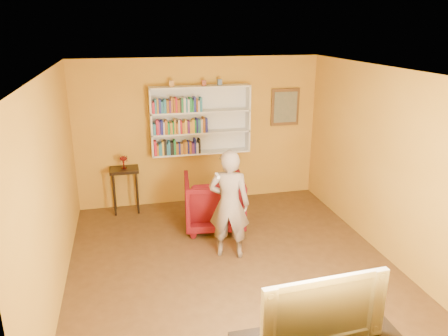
{
  "coord_description": "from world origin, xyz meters",
  "views": [
    {
      "loc": [
        -1.34,
        -5.26,
        3.26
      ],
      "look_at": [
        0.06,
        0.75,
        1.21
      ],
      "focal_mm": 35.0,
      "sensor_mm": 36.0,
      "label": 1
    }
  ],
  "objects_px": {
    "television": "(318,304)",
    "ruby_lustre": "(123,160)",
    "person": "(229,204)",
    "bookshelf": "(200,120)",
    "console_table": "(125,176)",
    "armchair": "(214,202)"
  },
  "relations": [
    {
      "from": "armchair",
      "to": "person",
      "type": "bearing_deg",
      "value": 98.19
    },
    {
      "from": "ruby_lustre",
      "to": "television",
      "type": "relative_size",
      "value": 0.19
    },
    {
      "from": "bookshelf",
      "to": "armchair",
      "type": "height_order",
      "value": "bookshelf"
    },
    {
      "from": "bookshelf",
      "to": "ruby_lustre",
      "type": "bearing_deg",
      "value": -173.52
    },
    {
      "from": "television",
      "to": "console_table",
      "type": "bearing_deg",
      "value": 106.69
    },
    {
      "from": "bookshelf",
      "to": "armchair",
      "type": "xyz_separation_m",
      "value": [
        0.01,
        -1.13,
        -1.15
      ]
    },
    {
      "from": "armchair",
      "to": "television",
      "type": "height_order",
      "value": "television"
    },
    {
      "from": "ruby_lustre",
      "to": "person",
      "type": "xyz_separation_m",
      "value": [
        1.44,
        -1.95,
        -0.18
      ]
    },
    {
      "from": "armchair",
      "to": "television",
      "type": "relative_size",
      "value": 0.84
    },
    {
      "from": "bookshelf",
      "to": "person",
      "type": "bearing_deg",
      "value": -89.14
    },
    {
      "from": "ruby_lustre",
      "to": "bookshelf",
      "type": "bearing_deg",
      "value": 6.48
    },
    {
      "from": "bookshelf",
      "to": "console_table",
      "type": "relative_size",
      "value": 2.19
    },
    {
      "from": "person",
      "to": "television",
      "type": "bearing_deg",
      "value": 114.28
    },
    {
      "from": "console_table",
      "to": "person",
      "type": "height_order",
      "value": "person"
    },
    {
      "from": "television",
      "to": "ruby_lustre",
      "type": "bearing_deg",
      "value": 106.69
    },
    {
      "from": "bookshelf",
      "to": "console_table",
      "type": "bearing_deg",
      "value": -173.52
    },
    {
      "from": "person",
      "to": "bookshelf",
      "type": "bearing_deg",
      "value": -69.13
    },
    {
      "from": "bookshelf",
      "to": "ruby_lustre",
      "type": "distance_m",
      "value": 1.54
    },
    {
      "from": "ruby_lustre",
      "to": "television",
      "type": "bearing_deg",
      "value": -70.13
    },
    {
      "from": "armchair",
      "to": "television",
      "type": "distance_m",
      "value": 3.57
    },
    {
      "from": "armchair",
      "to": "ruby_lustre",
      "type": "bearing_deg",
      "value": -27.13
    },
    {
      "from": "bookshelf",
      "to": "person",
      "type": "distance_m",
      "value": 2.25
    }
  ]
}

